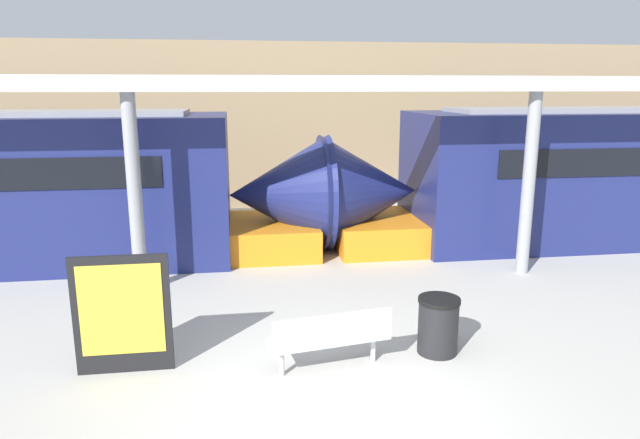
# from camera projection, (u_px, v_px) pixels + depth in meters

# --- Properties ---
(ground_plane) EXTENTS (60.00, 60.00, 0.00)m
(ground_plane) POSITION_uv_depth(u_px,v_px,m) (335.00, 403.00, 6.80)
(ground_plane) COLOR #B2AFA8
(station_wall) EXTENTS (56.00, 0.20, 5.00)m
(station_wall) POSITION_uv_depth(u_px,v_px,m) (270.00, 126.00, 17.39)
(station_wall) COLOR #9E8460
(station_wall) RESTS_ON ground_plane
(bench_near) EXTENTS (1.67, 0.71, 0.85)m
(bench_near) POSITION_uv_depth(u_px,v_px,m) (331.00, 336.00, 7.47)
(bench_near) COLOR silver
(bench_near) RESTS_ON ground_plane
(trash_bin) EXTENTS (0.59, 0.59, 0.82)m
(trash_bin) POSITION_uv_depth(u_px,v_px,m) (438.00, 325.00, 8.02)
(trash_bin) COLOR black
(trash_bin) RESTS_ON ground_plane
(poster_board) EXTENTS (1.24, 0.07, 1.60)m
(poster_board) POSITION_uv_depth(u_px,v_px,m) (122.00, 314.00, 7.38)
(poster_board) COLOR black
(poster_board) RESTS_ON ground_plane
(support_column_near) EXTENTS (0.25, 0.25, 3.60)m
(support_column_near) POSITION_uv_depth(u_px,v_px,m) (135.00, 195.00, 10.14)
(support_column_near) COLOR gray
(support_column_near) RESTS_ON ground_plane
(support_column_far) EXTENTS (0.25, 0.25, 3.60)m
(support_column_far) POSITION_uv_depth(u_px,v_px,m) (528.00, 185.00, 11.21)
(support_column_far) COLOR gray
(support_column_far) RESTS_ON ground_plane
(canopy_beam) EXTENTS (28.00, 0.60, 0.28)m
(canopy_beam) POSITION_uv_depth(u_px,v_px,m) (126.00, 83.00, 9.70)
(canopy_beam) COLOR #B7B7BC
(canopy_beam) RESTS_ON support_column_near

